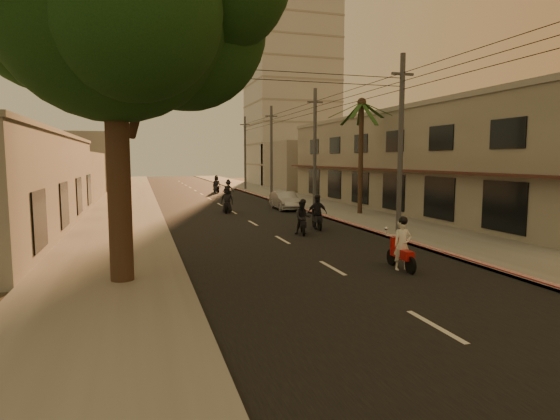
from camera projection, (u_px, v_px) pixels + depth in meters
The scene contains 20 objects.
ground at pixel (358, 283), 14.53m from camera, with size 160.00×160.00×0.00m, color #383023.
road at pixel (234, 212), 33.57m from camera, with size 10.00×140.00×0.02m, color black.
sidewalk_right at pixel (330, 208), 35.71m from camera, with size 5.00×140.00×0.12m, color slate.
sidewalk_left at pixel (124, 215), 31.42m from camera, with size 5.00×140.00×0.12m, color slate.
curb_stripe at pixel (326, 217), 30.26m from camera, with size 0.20×60.00×0.20m, color red.
shophouse_row at pixel (420, 161), 35.26m from camera, with size 8.80×34.20×7.30m.
distant_tower at pixel (291, 91), 70.89m from camera, with size 12.10×12.10×28.00m.
broadleaf_tree at pixel (126, 0), 13.75m from camera, with size 9.60×8.70×12.10m.
palm_tree at pixel (362, 109), 31.27m from camera, with size 5.00×5.00×8.20m.
utility_poles at pixel (315, 122), 34.63m from camera, with size 1.20×48.26×9.00m.
filler_right at pixel (302, 165), 61.04m from camera, with size 8.00×14.00×6.00m, color gray.
filler_left_near at pixel (53, 177), 42.65m from camera, with size 8.00×14.00×4.40m, color gray.
filler_left_far at pixel (77, 161), 59.64m from camera, with size 8.00×14.00×7.00m, color gray.
scooter_red at pixel (402, 247), 16.12m from camera, with size 0.73×1.92×1.89m.
scooter_mid_a at pixel (303, 218), 23.70m from camera, with size 1.17×1.82×1.83m.
scooter_mid_b at pixel (317, 214), 25.40m from camera, with size 1.20×1.96×1.94m.
scooter_far_a at pixel (227, 200), 33.22m from camera, with size 1.21×1.93×1.95m.
scooter_far_b at pixel (228, 189), 45.92m from camera, with size 1.14×1.86×1.83m.
parked_car at pixel (285, 201), 35.29m from camera, with size 1.58×4.26×1.39m, color #9B9EA3.
scooter_far_c at pixel (216, 185), 53.08m from camera, with size 1.07×2.00×1.98m.
Camera 1 is at (-6.40, -12.90, 3.84)m, focal length 30.00 mm.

